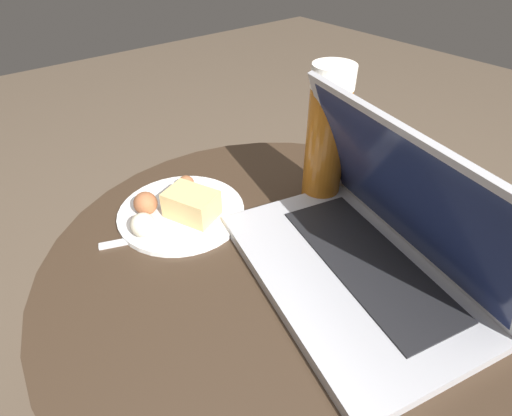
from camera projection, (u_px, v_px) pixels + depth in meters
The scene contains 5 objects.
table at pixel (280, 320), 0.70m from camera, with size 0.73×0.73×0.54m.
laptop at pixel (366, 248), 0.55m from camera, with size 0.42×0.32×0.24m.
beer_glass at pixel (326, 137), 0.66m from camera, with size 0.07×0.07×0.24m.
snack_plate at pixel (179, 209), 0.67m from camera, with size 0.22×0.22×0.05m.
fork at pixel (165, 234), 0.64m from camera, with size 0.08×0.17×0.00m.
Camera 1 is at (0.31, -0.31, 0.97)m, focal length 28.00 mm.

